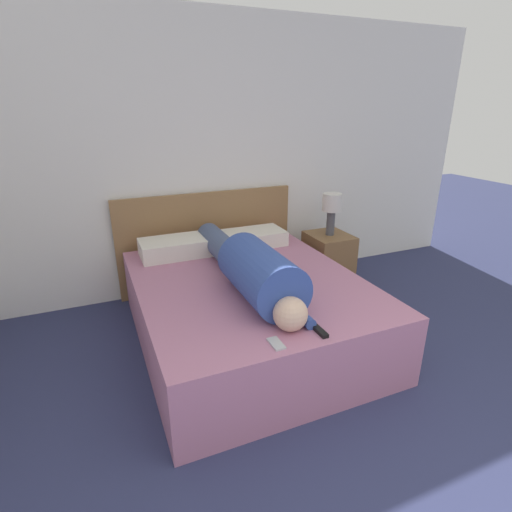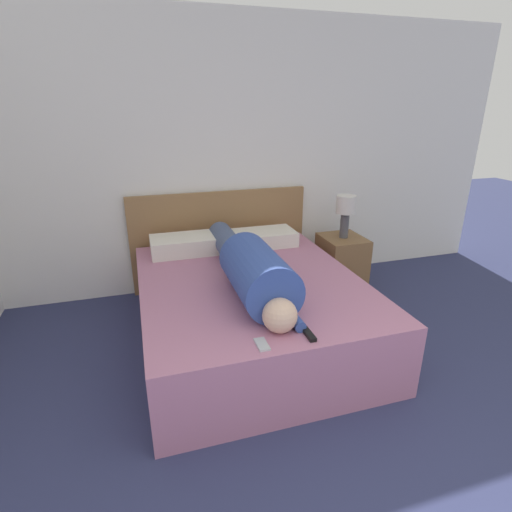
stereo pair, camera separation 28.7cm
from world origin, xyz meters
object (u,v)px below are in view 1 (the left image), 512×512
Objects in this scene: tv_remote at (319,331)px; person_lying at (251,268)px; pillow_near_headboard at (176,247)px; pillow_second at (253,238)px; cell_phone at (276,344)px; table_lamp at (332,207)px; bed at (249,310)px; nightstand at (328,260)px.

person_lying is at bearing 101.39° from tv_remote.
pillow_near_headboard is at bearing 111.24° from person_lying.
cell_phone is at bearing -108.42° from pillow_second.
person_lying is at bearing 78.58° from cell_phone.
bed is at bearing -151.11° from table_lamp.
table_lamp is 2.81× the size of tv_remote.
pillow_near_headboard is (-1.55, 0.11, 0.32)m from nightstand.
cell_phone is at bearing -131.39° from table_lamp.
nightstand is 1.49m from person_lying.
nightstand is 0.86m from pillow_second.
person_lying is at bearing -113.68° from pillow_second.
table_lamp is 1.44m from person_lying.
table_lamp reaches higher than pillow_second.
pillow_near_headboard is at bearing 97.12° from cell_phone.
tv_remote reaches higher than cell_phone.
table_lamp is 1.87m from tv_remote.
person_lying is (-1.20, -0.79, 0.41)m from nightstand.
bed is at bearing -151.11° from nightstand.
bed is 1.13× the size of person_lying.
bed is 1.32m from nightstand.
cell_phone is at bearing -82.88° from pillow_near_headboard.
nightstand is 0.57m from table_lamp.
tv_remote is at bearing -124.83° from table_lamp.
bed is at bearing 96.65° from tv_remote.
pillow_near_headboard is 1.70m from tv_remote.
cell_phone reaches higher than bed.
cell_phone is at bearing -177.28° from tv_remote.
person_lying reaches higher than tv_remote.
table_lamp is 0.24× the size of person_lying.
pillow_near_headboard is 4.15× the size of tv_remote.
person_lying is 1.00m from pillow_second.
pillow_near_headboard reaches higher than tv_remote.
pillow_near_headboard is (-0.35, 0.91, -0.09)m from person_lying.
nightstand is 0.94× the size of pillow_second.
cell_phone is (-1.34, -1.52, 0.25)m from nightstand.
pillow_near_headboard reaches higher than bed.
person_lying is 13.76× the size of cell_phone.
pillow_second is at bearing 64.69° from bed.
pillow_second is at bearing 81.14° from tv_remote.
table_lamp is at bearing 55.17° from tv_remote.
tv_remote is (-0.25, -1.63, -0.06)m from pillow_second.
table_lamp is 2.06m from cell_phone.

